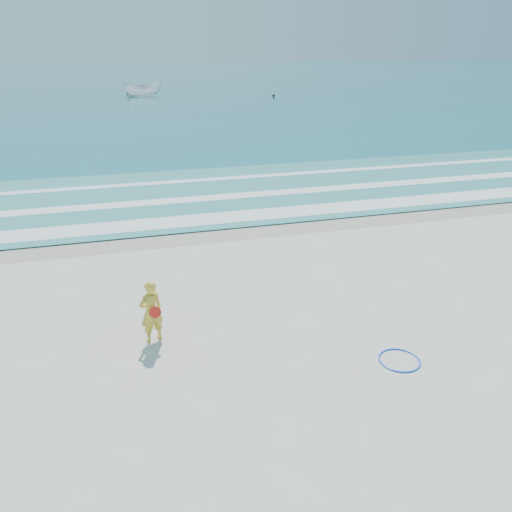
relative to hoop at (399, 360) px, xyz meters
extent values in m
plane|color=silver|center=(-2.79, 0.28, -0.02)|extent=(400.00, 400.00, 0.00)
cube|color=#B2A893|center=(-2.79, 9.28, -0.01)|extent=(400.00, 2.40, 0.00)
cube|color=#19727F|center=(-2.79, 105.28, 0.00)|extent=(400.00, 190.00, 0.04)
cube|color=#59B7AD|center=(-2.79, 14.28, 0.03)|extent=(400.00, 10.00, 0.01)
cube|color=white|center=(-2.79, 10.58, 0.04)|extent=(400.00, 1.40, 0.01)
cube|color=white|center=(-2.79, 13.48, 0.04)|extent=(400.00, 0.90, 0.01)
cube|color=white|center=(-2.79, 16.78, 0.04)|extent=(400.00, 0.60, 0.01)
torus|color=#0D4EF9|center=(0.00, 0.00, 0.00)|extent=(1.19, 1.19, 0.03)
imported|color=white|center=(-1.08, 63.55, 1.03)|extent=(5.41, 2.61, 2.01)
sphere|color=black|center=(15.47, 58.02, 0.20)|extent=(0.35, 0.35, 0.35)
imported|color=gold|center=(-5.13, 2.31, 0.75)|extent=(0.66, 0.55, 1.54)
cylinder|color=red|center=(-5.05, 2.13, 0.82)|extent=(0.27, 0.08, 0.27)
camera|label=1|loc=(-5.53, -8.00, 6.39)|focal=35.00mm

